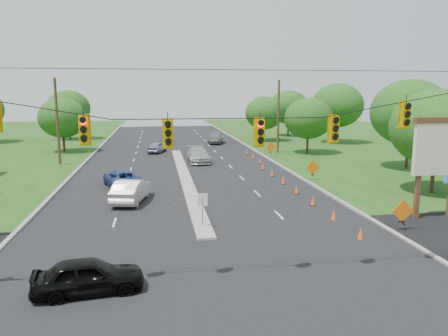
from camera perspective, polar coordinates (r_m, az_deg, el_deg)
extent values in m
plane|color=black|center=(19.07, -0.81, -13.53)|extent=(160.00, 160.00, 0.00)
cube|color=black|center=(19.07, -0.81, -13.53)|extent=(160.00, 14.00, 0.02)
cube|color=gray|center=(48.54, -17.84, 0.48)|extent=(0.25, 110.00, 0.16)
cube|color=gray|center=(49.54, 5.90, 1.10)|extent=(0.25, 110.00, 0.16)
cube|color=gray|center=(39.14, -5.13, -1.26)|extent=(1.00, 34.00, 0.18)
cylinder|color=gray|center=(24.39, -2.80, -6.00)|extent=(0.06, 0.06, 1.80)
cube|color=white|center=(24.18, -2.82, -4.17)|extent=(0.55, 0.04, 0.70)
cylinder|color=black|center=(16.51, -0.38, 7.87)|extent=(24.00, 0.04, 0.04)
cube|color=#DFA300|center=(16.58, -17.79, 4.72)|extent=(0.34, 0.24, 1.00)
cube|color=#DFA300|center=(16.40, -7.32, 4.44)|extent=(0.34, 0.24, 1.00)
cube|color=#DFA300|center=(16.86, 4.69, 4.64)|extent=(0.34, 0.24, 1.00)
cube|color=#DFA300|center=(17.79, 14.16, 4.94)|extent=(0.34, 0.24, 1.00)
cube|color=#DFA300|center=(19.13, 22.59, 6.39)|extent=(0.34, 0.24, 1.00)
cylinder|color=#422D1C|center=(48.48, -20.93, 5.65)|extent=(0.28, 0.28, 9.00)
cylinder|color=#422D1C|center=(54.50, 7.10, 6.64)|extent=(0.28, 0.28, 9.00)
cube|color=#59331E|center=(28.43, 24.00, -1.86)|extent=(0.25, 0.25, 4.40)
cube|color=beige|center=(28.72, 26.15, 2.34)|extent=(3.00, 0.35, 3.20)
cube|color=#59331E|center=(28.58, 26.40, 5.62)|extent=(3.20, 0.40, 0.35)
cone|color=#FF591C|center=(23.93, 17.41, -8.15)|extent=(0.32, 0.32, 0.70)
cone|color=#FF591C|center=(26.96, 14.13, -5.94)|extent=(0.32, 0.32, 0.70)
cone|color=#FF591C|center=(30.10, 11.55, -4.18)|extent=(0.32, 0.32, 0.70)
cone|color=#FF591C|center=(33.31, 9.46, -2.74)|extent=(0.32, 0.32, 0.70)
cone|color=#FF591C|center=(36.57, 7.75, -1.56)|extent=(0.32, 0.32, 0.70)
cone|color=#FF591C|center=(39.88, 6.32, -0.57)|extent=(0.32, 0.32, 0.70)
cone|color=#FF591C|center=(43.21, 5.11, 0.27)|extent=(0.32, 0.32, 0.70)
cone|color=#FF591C|center=(46.70, 4.80, 1.01)|extent=(0.32, 0.32, 0.70)
cone|color=#FF591C|center=(50.07, 3.85, 1.63)|extent=(0.32, 0.32, 0.70)
cone|color=#FF591C|center=(53.46, 3.03, 2.17)|extent=(0.32, 0.32, 0.70)
cube|color=black|center=(26.07, 22.21, -6.49)|extent=(0.06, 0.58, 0.26)
cube|color=black|center=(26.07, 22.21, -6.49)|extent=(0.06, 0.58, 0.26)
cube|color=orange|center=(25.91, 22.30, -5.22)|extent=(1.27, 0.05, 1.27)
cube|color=black|center=(38.37, 11.48, -0.82)|extent=(0.06, 0.58, 0.26)
cube|color=black|center=(38.37, 11.48, -0.82)|extent=(0.06, 0.58, 0.26)
cube|color=orange|center=(38.27, 11.51, 0.06)|extent=(1.27, 0.05, 1.27)
cube|color=black|center=(51.55, 6.10, 2.06)|extent=(0.06, 0.58, 0.26)
cube|color=black|center=(51.55, 6.10, 2.06)|extent=(0.06, 0.58, 0.26)
cube|color=orange|center=(51.47, 6.11, 2.72)|extent=(1.27, 0.05, 1.27)
cylinder|color=black|center=(58.82, -20.18, 3.18)|extent=(0.28, 0.28, 2.52)
ellipsoid|color=#194C14|center=(58.57, -20.36, 6.17)|extent=(5.88, 5.88, 5.04)
cylinder|color=black|center=(73.84, -19.48, 4.62)|extent=(0.28, 0.28, 2.88)
ellipsoid|color=#194C14|center=(73.63, -19.64, 7.35)|extent=(6.72, 6.72, 5.76)
cylinder|color=black|center=(36.27, 25.61, -0.80)|extent=(0.28, 0.28, 2.88)
ellipsoid|color=#194C14|center=(35.84, 26.03, 4.74)|extent=(6.72, 6.72, 5.76)
cylinder|color=black|center=(46.68, 22.80, 1.83)|extent=(0.28, 0.28, 3.24)
ellipsoid|color=#194C14|center=(46.34, 23.14, 6.68)|extent=(7.56, 7.56, 6.48)
cylinder|color=black|center=(54.90, 10.84, 3.17)|extent=(0.28, 0.28, 2.52)
ellipsoid|color=#194C14|center=(54.63, 10.94, 6.37)|extent=(5.88, 5.88, 5.04)
cylinder|color=black|center=(67.04, 14.44, 4.55)|extent=(0.28, 0.28, 3.24)
ellipsoid|color=#194C14|center=(66.81, 14.59, 7.93)|extent=(7.56, 7.56, 6.48)
cylinder|color=black|center=(75.97, 8.38, 5.22)|extent=(0.28, 0.28, 2.88)
ellipsoid|color=#194C14|center=(75.77, 8.44, 7.88)|extent=(6.72, 6.72, 5.76)
cylinder|color=black|center=(67.66, 5.25, 4.56)|extent=(0.28, 0.28, 2.52)
ellipsoid|color=#194C14|center=(67.44, 5.29, 7.17)|extent=(5.88, 5.88, 5.04)
imported|color=black|center=(17.79, -17.28, -13.34)|extent=(4.31, 2.17, 1.41)
imported|color=beige|center=(31.10, -12.04, -2.87)|extent=(2.73, 5.17, 1.62)
imported|color=navy|center=(35.96, -13.18, -1.34)|extent=(3.65, 5.59, 1.43)
imported|color=#A5A6A7|center=(47.45, -3.35, 1.71)|extent=(2.36, 5.53, 1.59)
imported|color=gray|center=(55.58, -8.75, 2.71)|extent=(2.79, 4.31, 1.37)
imported|color=#2F2F2F|center=(64.58, -1.04, 3.93)|extent=(2.84, 5.09, 1.59)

